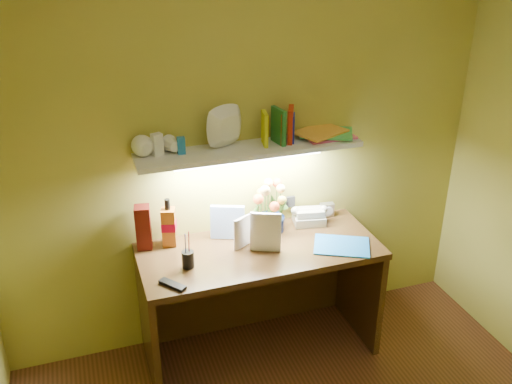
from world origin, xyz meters
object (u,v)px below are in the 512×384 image
Objects in this scene: desk_clock at (327,210)px; whisky_bottle at (169,222)px; telephone at (309,215)px; desk at (260,301)px; flower_bouquet at (271,207)px.

desk_clock is 0.30× the size of whisky_bottle.
telephone is 0.88m from whisky_bottle.
desk_clock is (0.15, 0.05, -0.01)m from telephone.
whisky_bottle is at bearing -171.85° from desk_clock.
telephone reaches higher than desk.
desk is at bearing -141.93° from telephone.
flower_bouquet reaches higher than telephone.
flower_bouquet is (0.13, 0.19, 0.53)m from desk.
desk is at bearing -23.79° from whisky_bottle.
desk is 4.59× the size of flower_bouquet.
telephone is 0.65× the size of whisky_bottle.
telephone reaches higher than desk_clock.
flower_bouquet is 3.43× the size of desk_clock.
flower_bouquet reaches higher than whisky_bottle.
desk_clock is at bearing 24.54° from desk.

